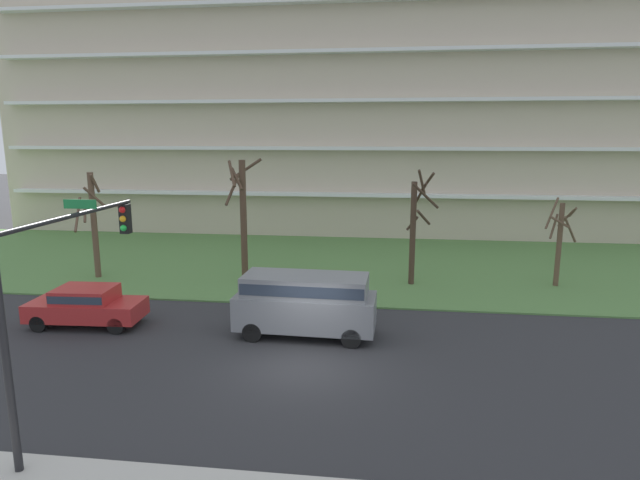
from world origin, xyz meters
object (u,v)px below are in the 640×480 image
van_gray_near_left (305,300)px  traffic_signal_mast (60,275)px  tree_right (560,239)px  sedan_red_center_left (86,305)px  tree_far_left (93,222)px  tree_center (415,225)px  tree_left (242,214)px

van_gray_near_left → traffic_signal_mast: (-5.03, -6.98, 2.65)m
tree_right → traffic_signal_mast: 22.33m
tree_right → sedan_red_center_left: bearing=-158.3°
tree_far_left → tree_center: bearing=2.5°
van_gray_near_left → sedan_red_center_left: bearing=2.1°
tree_right → traffic_signal_mast: traffic_signal_mast is taller
tree_left → van_gray_near_left: tree_left is taller
tree_far_left → sedan_red_center_left: size_ratio=1.25×
tree_left → traffic_signal_mast: tree_left is taller
sedan_red_center_left → traffic_signal_mast: traffic_signal_mast is taller
tree_left → sedan_red_center_left: size_ratio=1.40×
tree_far_left → tree_center: (16.53, 0.73, 0.09)m
tree_left → tree_right: bearing=2.5°
van_gray_near_left → tree_right: bearing=-142.8°
tree_right → van_gray_near_left: bearing=-144.9°
van_gray_near_left → traffic_signal_mast: 9.00m
traffic_signal_mast → tree_far_left: bearing=117.6°
traffic_signal_mast → sedan_red_center_left: bearing=118.2°
tree_far_left → tree_right: size_ratio=1.26×
tree_center → tree_far_left: bearing=-177.5°
tree_center → tree_right: size_ratio=1.32×
tree_far_left → traffic_signal_mast: traffic_signal_mast is taller
tree_far_left → van_gray_near_left: tree_far_left is taller
tree_center → van_gray_near_left: (-4.36, -7.44, -1.70)m
tree_left → traffic_signal_mast: (-0.66, -14.33, 0.53)m
tree_center → traffic_signal_mast: tree_center is taller
tree_far_left → sedan_red_center_left: tree_far_left is taller
tree_right → van_gray_near_left: size_ratio=0.84×
van_gray_near_left → sedan_red_center_left: (-8.77, 0.00, -0.52)m
tree_left → tree_center: tree_left is taller
traffic_signal_mast → van_gray_near_left: bearing=54.2°
tree_right → traffic_signal_mast: (-16.45, -15.02, 1.59)m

